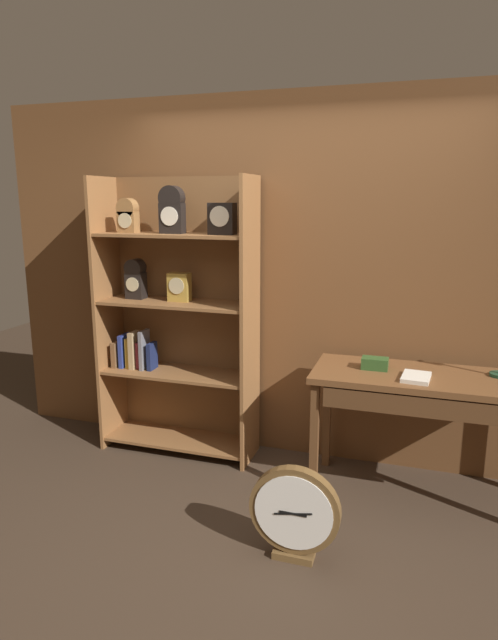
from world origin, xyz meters
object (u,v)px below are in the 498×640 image
round_clock_large (294,513)px  open_repair_manual (416,377)px  bookshelf (175,314)px  toolbox_small (375,363)px  workbench (426,392)px

round_clock_large → open_repair_manual: bearing=53.4°
bookshelf → open_repair_manual: bearing=-9.5°
bookshelf → round_clock_large: bookshelf is taller
toolbox_small → open_repair_manual: size_ratio=0.75×
toolbox_small → workbench: bearing=-9.2°
toolbox_small → open_repair_manual: 0.29m
bookshelf → toolbox_small: 1.49m
bookshelf → open_repair_manual: (1.73, -0.29, -0.22)m
round_clock_large → toolbox_small: bearing=70.9°
bookshelf → toolbox_small: (1.47, -0.16, -0.20)m
workbench → bookshelf: bearing=173.2°
bookshelf → toolbox_small: size_ratio=12.33×
workbench → round_clock_large: bearing=-126.9°
open_repair_manual → bookshelf: bearing=175.7°
workbench → toolbox_small: 0.35m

